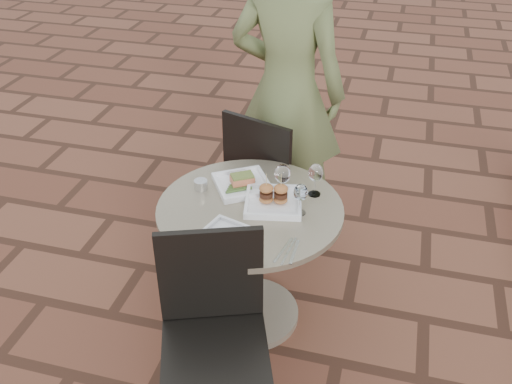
% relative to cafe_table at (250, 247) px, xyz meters
% --- Properties ---
extents(ground, '(60.00, 60.00, 0.00)m').
position_rel_cafe_table_xyz_m(ground, '(0.09, 0.22, -0.48)').
color(ground, brown).
rests_on(ground, ground).
extents(cafe_table, '(0.90, 0.90, 0.73)m').
position_rel_cafe_table_xyz_m(cafe_table, '(0.00, 0.00, 0.00)').
color(cafe_table, gray).
rests_on(cafe_table, ground).
extents(chair_far, '(0.56, 0.56, 0.93)m').
position_rel_cafe_table_xyz_m(chair_far, '(-0.07, 0.62, 0.07)').
color(chair_far, black).
rests_on(chair_far, ground).
extents(chair_near, '(0.57, 0.57, 0.93)m').
position_rel_cafe_table_xyz_m(chair_near, '(0.00, -0.58, 0.07)').
color(chair_near, black).
rests_on(chair_near, ground).
extents(diner, '(0.74, 0.52, 1.90)m').
position_rel_cafe_table_xyz_m(diner, '(-0.02, 0.87, 0.47)').
color(diner, '#5A6437').
rests_on(diner, ground).
extents(plate_salmon, '(0.36, 0.36, 0.07)m').
position_rel_cafe_table_xyz_m(plate_salmon, '(-0.08, 0.16, 0.27)').
color(plate_salmon, white).
rests_on(plate_salmon, cafe_table).
extents(plate_sliders, '(0.32, 0.32, 0.17)m').
position_rel_cafe_table_xyz_m(plate_sliders, '(0.10, 0.05, 0.28)').
color(plate_sliders, white).
rests_on(plate_sliders, cafe_table).
extents(plate_tuna, '(0.29, 0.29, 0.03)m').
position_rel_cafe_table_xyz_m(plate_tuna, '(-0.03, -0.28, 0.26)').
color(plate_tuna, white).
rests_on(plate_tuna, cafe_table).
extents(wine_glass_right, '(0.07, 0.07, 0.16)m').
position_rel_cafe_table_xyz_m(wine_glass_right, '(0.24, 0.01, 0.36)').
color(wine_glass_right, white).
rests_on(wine_glass_right, cafe_table).
extents(wine_glass_mid, '(0.08, 0.08, 0.19)m').
position_rel_cafe_table_xyz_m(wine_glass_mid, '(0.13, 0.12, 0.38)').
color(wine_glass_mid, white).
rests_on(wine_glass_mid, cafe_table).
extents(wine_glass_far, '(0.07, 0.07, 0.17)m').
position_rel_cafe_table_xyz_m(wine_glass_far, '(0.28, 0.19, 0.37)').
color(wine_glass_far, white).
rests_on(wine_glass_far, cafe_table).
extents(steel_ramekin, '(0.09, 0.09, 0.05)m').
position_rel_cafe_table_xyz_m(steel_ramekin, '(-0.28, 0.09, 0.27)').
color(steel_ramekin, silver).
rests_on(steel_ramekin, cafe_table).
extents(cutlery_set, '(0.10, 0.20, 0.00)m').
position_rel_cafe_table_xyz_m(cutlery_set, '(0.25, -0.28, 0.25)').
color(cutlery_set, silver).
rests_on(cutlery_set, cafe_table).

